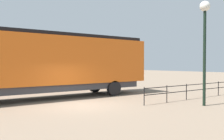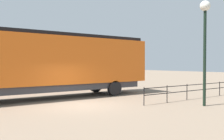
{
  "view_description": "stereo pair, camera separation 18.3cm",
  "coord_description": "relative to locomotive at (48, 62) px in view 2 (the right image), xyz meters",
  "views": [
    {
      "loc": [
        11.97,
        -6.5,
        2.32
      ],
      "look_at": [
        0.22,
        1.95,
        1.97
      ],
      "focal_mm": 38.91,
      "sensor_mm": 36.0,
      "label": 1
    },
    {
      "loc": [
        12.08,
        -6.35,
        2.32
      ],
      "look_at": [
        0.22,
        1.95,
        1.97
      ],
      "focal_mm": 38.91,
      "sensor_mm": 36.0,
      "label": 2
    }
  ],
  "objects": [
    {
      "name": "ground_plane",
      "position": [
        3.75,
        0.52,
        -2.44
      ],
      "size": [
        120.0,
        120.0,
        0.0
      ],
      "primitive_type": "plane",
      "color": "#84705B"
    },
    {
      "name": "platform_fence",
      "position": [
        5.77,
        8.09,
        -1.76
      ],
      "size": [
        0.05,
        9.44,
        1.03
      ],
      "color": "black",
      "rests_on": "ground_plane"
    },
    {
      "name": "locomotive",
      "position": [
        0.0,
        0.0,
        0.0
      ],
      "size": [
        2.99,
        16.0,
        4.39
      ],
      "color": "orange",
      "rests_on": "ground_plane"
    },
    {
      "name": "lamp_post",
      "position": [
        7.8,
        6.04,
        1.87
      ],
      "size": [
        0.57,
        0.57,
        5.81
      ],
      "color": "black",
      "rests_on": "ground_plane"
    }
  ]
}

